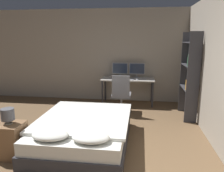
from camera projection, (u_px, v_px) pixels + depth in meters
name	position (u px, v px, depth m)	size (l,w,h in m)	color
wall_back	(118.00, 56.00, 6.48)	(12.00, 0.06, 2.70)	#9E9384
wall_side_right	(220.00, 70.00, 3.64)	(0.06, 12.00, 2.70)	#9E9384
bed	(84.00, 131.00, 3.92)	(1.60, 2.01, 0.56)	#2D2D33
nightstand	(10.00, 140.00, 3.48)	(0.42, 0.40, 0.56)	brown
bedside_lamp	(8.00, 115.00, 3.39)	(0.20, 0.20, 0.25)	gray
desk	(128.00, 82.00, 6.23)	(1.49, 0.61, 0.74)	beige
monitor_left	(120.00, 69.00, 6.38)	(0.45, 0.16, 0.43)	#B7B7BC
monitor_right	(137.00, 69.00, 6.32)	(0.45, 0.16, 0.43)	#B7B7BC
keyboard	(127.00, 80.00, 6.01)	(0.35, 0.13, 0.02)	#B7B7BC
computer_mouse	(137.00, 80.00, 5.98)	(0.07, 0.05, 0.04)	#B7B7BC
office_chair	(121.00, 97.00, 5.52)	(0.52, 0.52, 0.98)	black
bookshelf	(190.00, 73.00, 5.02)	(0.27, 0.84, 2.01)	#333338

